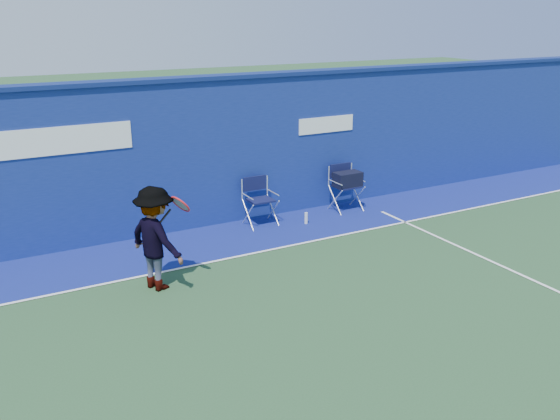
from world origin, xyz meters
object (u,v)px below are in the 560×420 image
directors_chair_left (260,210)px  tennis_player (156,238)px  directors_chair_right (346,192)px  water_bottle (306,218)px

directors_chair_left → tennis_player: (-2.81, -1.91, 0.54)m
directors_chair_right → tennis_player: bearing=-159.5°
directors_chair_right → water_bottle: size_ratio=4.09×
directors_chair_left → water_bottle: bearing=-26.9°
water_bottle → directors_chair_left: bearing=153.1°
directors_chair_left → directors_chair_right: size_ratio=0.97×
directors_chair_right → directors_chair_left: bearing=178.5°
directors_chair_left → directors_chair_right: (2.14, -0.06, 0.12)m
directors_chair_left → tennis_player: bearing=-145.8°
directors_chair_left → water_bottle: directors_chair_left is taller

